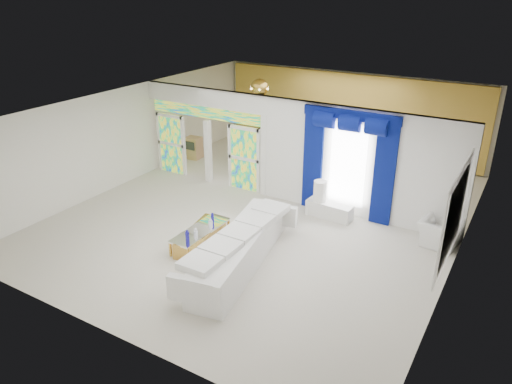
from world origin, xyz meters
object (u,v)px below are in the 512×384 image
Objects in this scene: coffee_table at (201,237)px; console_table at (329,210)px; armchair at (440,231)px; white_sofa at (241,250)px; grand_piano at (274,149)px.

coffee_table is 1.38× the size of console_table.
coffee_table is at bearing 128.90° from armchair.
white_sofa is 3.13× the size of console_table.
white_sofa is 2.06× the size of grand_piano.
coffee_table is at bearing -125.53° from console_table.
white_sofa is at bearing 140.04° from armchair.
grand_piano reaches higher than coffee_table.
grand_piano reaches higher than white_sofa.
white_sofa is 4.05× the size of armchair.
white_sofa is at bearing -103.35° from console_table.
console_table is 2.88m from armchair.
console_table reaches higher than coffee_table.
coffee_table is (-1.35, 0.30, -0.18)m from white_sofa.
coffee_table is at bearing 156.92° from white_sofa.
grand_piano is (-2.65, 6.38, 0.11)m from white_sofa.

